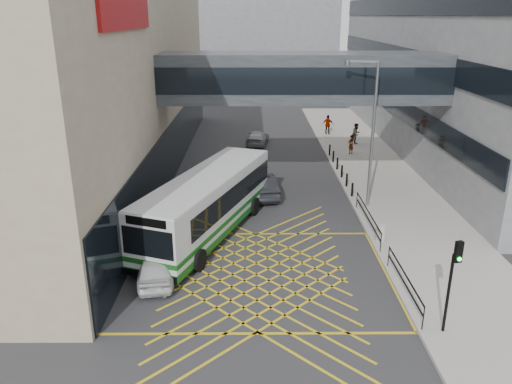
{
  "coord_description": "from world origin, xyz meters",
  "views": [
    {
      "loc": [
        -0.15,
        -20.28,
        11.25
      ],
      "look_at": [
        0.0,
        4.0,
        2.6
      ],
      "focal_mm": 35.0,
      "sensor_mm": 36.0,
      "label": 1
    }
  ],
  "objects_px": {
    "car_silver": "(257,137)",
    "traffic_light": "(453,274)",
    "pedestrian_c": "(328,125)",
    "bus": "(209,202)",
    "car_white": "(156,266)",
    "pedestrian_b": "(356,134)",
    "pedestrian_a": "(351,144)",
    "car_dark": "(261,185)",
    "street_lamp": "(370,126)",
    "litter_bin": "(381,233)"
  },
  "relations": [
    {
      "from": "bus",
      "to": "car_dark",
      "type": "distance_m",
      "value": 6.67
    },
    {
      "from": "street_lamp",
      "to": "pedestrian_a",
      "type": "bearing_deg",
      "value": 98.69
    },
    {
      "from": "traffic_light",
      "to": "litter_bin",
      "type": "distance_m",
      "value": 8.24
    },
    {
      "from": "traffic_light",
      "to": "pedestrian_b",
      "type": "height_order",
      "value": "traffic_light"
    },
    {
      "from": "pedestrian_b",
      "to": "car_white",
      "type": "bearing_deg",
      "value": -159.4
    },
    {
      "from": "car_dark",
      "to": "street_lamp",
      "type": "relative_size",
      "value": 0.57
    },
    {
      "from": "litter_bin",
      "to": "pedestrian_c",
      "type": "xyz_separation_m",
      "value": [
        0.73,
        24.56,
        0.5
      ]
    },
    {
      "from": "street_lamp",
      "to": "pedestrian_b",
      "type": "distance_m",
      "value": 16.11
    },
    {
      "from": "bus",
      "to": "car_dark",
      "type": "height_order",
      "value": "bus"
    },
    {
      "from": "car_silver",
      "to": "pedestrian_a",
      "type": "xyz_separation_m",
      "value": [
        7.82,
        -3.95,
        0.31
      ]
    },
    {
      "from": "car_white",
      "to": "pedestrian_a",
      "type": "bearing_deg",
      "value": -129.8
    },
    {
      "from": "car_silver",
      "to": "car_white",
      "type": "bearing_deg",
      "value": 87.43
    },
    {
      "from": "car_silver",
      "to": "traffic_light",
      "type": "relative_size",
      "value": 1.13
    },
    {
      "from": "car_white",
      "to": "pedestrian_b",
      "type": "distance_m",
      "value": 27.82
    },
    {
      "from": "pedestrian_b",
      "to": "car_silver",
      "type": "bearing_deg",
      "value": 136.32
    },
    {
      "from": "traffic_light",
      "to": "pedestrian_b",
      "type": "xyz_separation_m",
      "value": [
        2.25,
        28.49,
        -1.5
      ]
    },
    {
      "from": "bus",
      "to": "litter_bin",
      "type": "bearing_deg",
      "value": 12.14
    },
    {
      "from": "traffic_light",
      "to": "pedestrian_a",
      "type": "height_order",
      "value": "traffic_light"
    },
    {
      "from": "car_white",
      "to": "pedestrian_a",
      "type": "height_order",
      "value": "pedestrian_a"
    },
    {
      "from": "pedestrian_a",
      "to": "car_dark",
      "type": "bearing_deg",
      "value": 10.61
    },
    {
      "from": "street_lamp",
      "to": "litter_bin",
      "type": "height_order",
      "value": "street_lamp"
    },
    {
      "from": "bus",
      "to": "pedestrian_b",
      "type": "height_order",
      "value": "bus"
    },
    {
      "from": "pedestrian_b",
      "to": "pedestrian_c",
      "type": "bearing_deg",
      "value": 76.25
    },
    {
      "from": "bus",
      "to": "pedestrian_c",
      "type": "xyz_separation_m",
      "value": [
        9.73,
        23.23,
        -0.7
      ]
    },
    {
      "from": "pedestrian_b",
      "to": "pedestrian_c",
      "type": "xyz_separation_m",
      "value": [
        -1.99,
        4.04,
        -0.01
      ]
    },
    {
      "from": "car_white",
      "to": "car_dark",
      "type": "distance_m",
      "value": 11.99
    },
    {
      "from": "bus",
      "to": "pedestrian_c",
      "type": "height_order",
      "value": "bus"
    },
    {
      "from": "car_white",
      "to": "litter_bin",
      "type": "relative_size",
      "value": 4.97
    },
    {
      "from": "traffic_light",
      "to": "pedestrian_b",
      "type": "bearing_deg",
      "value": 70.22
    },
    {
      "from": "traffic_light",
      "to": "pedestrian_a",
      "type": "xyz_separation_m",
      "value": [
        1.15,
        25.12,
        -1.63
      ]
    },
    {
      "from": "car_white",
      "to": "pedestrian_c",
      "type": "relative_size",
      "value": 2.3
    },
    {
      "from": "pedestrian_c",
      "to": "bus",
      "type": "bearing_deg",
      "value": 83.34
    },
    {
      "from": "litter_bin",
      "to": "pedestrian_b",
      "type": "height_order",
      "value": "pedestrian_b"
    },
    {
      "from": "car_dark",
      "to": "litter_bin",
      "type": "bearing_deg",
      "value": 119.76
    },
    {
      "from": "bus",
      "to": "pedestrian_b",
      "type": "relative_size",
      "value": 6.44
    },
    {
      "from": "bus",
      "to": "car_white",
      "type": "height_order",
      "value": "bus"
    },
    {
      "from": "pedestrian_a",
      "to": "pedestrian_b",
      "type": "height_order",
      "value": "pedestrian_b"
    },
    {
      "from": "bus",
      "to": "car_white",
      "type": "relative_size",
      "value": 2.83
    },
    {
      "from": "street_lamp",
      "to": "pedestrian_a",
      "type": "relative_size",
      "value": 5.35
    },
    {
      "from": "bus",
      "to": "litter_bin",
      "type": "xyz_separation_m",
      "value": [
        9.0,
        -1.33,
        -1.2
      ]
    },
    {
      "from": "bus",
      "to": "car_silver",
      "type": "xyz_separation_m",
      "value": [
        2.8,
        19.77,
        -1.13
      ]
    },
    {
      "from": "litter_bin",
      "to": "car_white",
      "type": "bearing_deg",
      "value": -161.35
    },
    {
      "from": "pedestrian_a",
      "to": "street_lamp",
      "type": "bearing_deg",
      "value": 42.1
    },
    {
      "from": "litter_bin",
      "to": "pedestrian_a",
      "type": "distance_m",
      "value": 17.22
    },
    {
      "from": "car_dark",
      "to": "pedestrian_c",
      "type": "height_order",
      "value": "pedestrian_c"
    },
    {
      "from": "traffic_light",
      "to": "pedestrian_a",
      "type": "distance_m",
      "value": 25.2
    },
    {
      "from": "street_lamp",
      "to": "litter_bin",
      "type": "relative_size",
      "value": 10.06
    },
    {
      "from": "bus",
      "to": "car_white",
      "type": "bearing_deg",
      "value": -90.88
    },
    {
      "from": "pedestrian_c",
      "to": "car_white",
      "type": "bearing_deg",
      "value": 83.57
    },
    {
      "from": "car_silver",
      "to": "traffic_light",
      "type": "bearing_deg",
      "value": 111.23
    }
  ]
}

